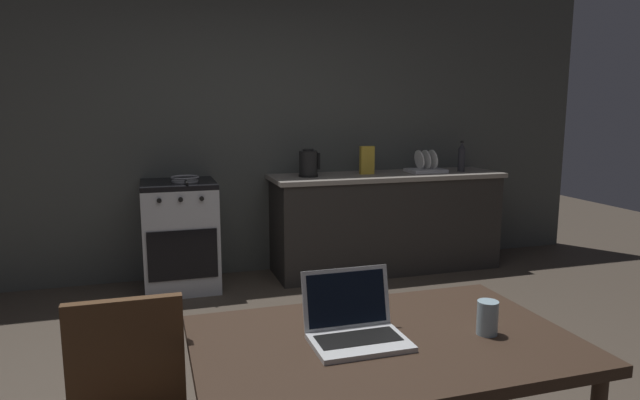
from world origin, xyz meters
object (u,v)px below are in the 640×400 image
at_px(drinking_glass, 487,318).
at_px(dish_rack, 426,167).
at_px(cereal_box, 367,160).
at_px(frying_pan, 185,179).
at_px(dining_table, 384,358).
at_px(electric_kettle, 308,164).
at_px(laptop, 355,327).
at_px(bottle, 461,157).
at_px(stove_oven, 180,235).

relative_size(drinking_glass, dish_rack, 0.35).
bearing_deg(cereal_box, frying_pan, -178.26).
height_order(dining_table, frying_pan, frying_pan).
height_order(cereal_box, dish_rack, cereal_box).
bearing_deg(dish_rack, electric_kettle, 180.00).
bearing_deg(cereal_box, electric_kettle, -177.96).
xyz_separation_m(drinking_glass, dish_rack, (1.39, 3.10, 0.16)).
bearing_deg(cereal_box, laptop, -112.60).
distance_m(dining_table, dish_rack, 3.51).
bearing_deg(bottle, drinking_glass, -119.71).
height_order(bottle, dish_rack, bottle).
xyz_separation_m(bottle, cereal_box, (-0.94, 0.07, -0.01)).
height_order(laptop, bottle, bottle).
bearing_deg(frying_pan, dining_table, -81.13).
distance_m(laptop, frying_pan, 3.01).
distance_m(dining_table, laptop, 0.16).
bearing_deg(drinking_glass, laptop, 169.07).
distance_m(stove_oven, dining_table, 3.08).
relative_size(electric_kettle, frying_pan, 0.60).
bearing_deg(laptop, frying_pan, 101.93).
xyz_separation_m(electric_kettle, cereal_box, (0.56, 0.02, 0.01)).
bearing_deg(stove_oven, frying_pan, -25.65).
bearing_deg(laptop, drinking_glass, -6.01).
xyz_separation_m(stove_oven, electric_kettle, (1.12, 0.00, 0.57)).
distance_m(laptop, drinking_glass, 0.47).
bearing_deg(bottle, dish_rack, 171.81).
relative_size(stove_oven, electric_kettle, 3.73).
bearing_deg(electric_kettle, dining_table, -101.16).
bearing_deg(bottle, dining_table, -125.16).
xyz_separation_m(stove_oven, frying_pan, (0.06, -0.03, 0.48)).
bearing_deg(laptop, bottle, 58.32).
distance_m(bottle, cereal_box, 0.94).
bearing_deg(dining_table, drinking_glass, -11.34).
height_order(drinking_glass, cereal_box, cereal_box).
distance_m(dining_table, frying_pan, 3.04).
relative_size(frying_pan, drinking_glass, 3.40).
bearing_deg(bottle, stove_oven, 178.96).
distance_m(bottle, frying_pan, 2.57).
bearing_deg(frying_pan, bottle, -0.46).
distance_m(bottle, drinking_glass, 3.52).
height_order(frying_pan, cereal_box, cereal_box).
bearing_deg(electric_kettle, stove_oven, -179.87).
relative_size(stove_oven, dining_table, 0.70).
relative_size(laptop, dish_rack, 0.94).
distance_m(dining_table, cereal_box, 3.28).
distance_m(laptop, cereal_box, 3.29).
relative_size(stove_oven, dish_rack, 2.67).
distance_m(cereal_box, dish_rack, 0.59).
bearing_deg(dining_table, frying_pan, 98.87).
bearing_deg(dish_rack, cereal_box, 178.06).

